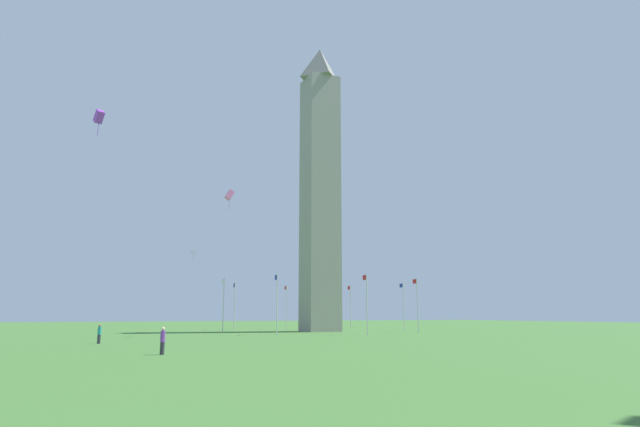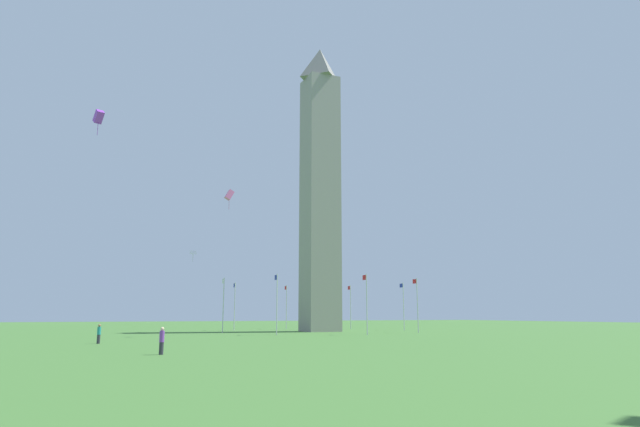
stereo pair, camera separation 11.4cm
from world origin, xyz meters
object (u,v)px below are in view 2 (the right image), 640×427
object	(u,v)px
flagpole_n	(286,305)
flagpole_e	(223,302)
flagpole_s	(367,301)
kite_white_diamond	(193,253)
flagpole_se	(277,301)
flagpole_w	(403,304)
flagpole_ne	(235,304)
flagpole_sw	(417,302)
person_teal_shirt	(99,334)
person_purple_shirt	(162,341)
flagpole_nw	(350,305)
kite_purple_box	(99,117)
kite_pink_box	(229,195)
obelisk_monument	(320,183)

from	to	relation	value
flagpole_n	flagpole_e	world-z (taller)	same
flagpole_s	kite_white_diamond	xyz separation A→B (m)	(15.74, 19.76, 7.06)
flagpole_n	kite_white_diamond	xyz separation A→B (m)	(-14.70, 19.76, 7.06)
flagpole_se	flagpole_w	distance (m)	28.12
flagpole_ne	flagpole_se	world-z (taller)	same
flagpole_se	flagpole_sw	world-z (taller)	same
flagpole_e	person_teal_shirt	xyz separation A→B (m)	(-23.51, 16.93, -3.44)
flagpole_sw	person_purple_shirt	distance (m)	48.92
flagpole_ne	kite_white_diamond	bearing A→B (deg)	138.71
flagpole_se	person_teal_shirt	size ratio (longest dim) A/B	4.50
flagpole_e	flagpole_nw	size ratio (longest dim) A/B	1.00
flagpole_w	kite_white_diamond	size ratio (longest dim) A/B	4.86
flagpole_se	flagpole_sw	bearing A→B (deg)	-90.00
flagpole_n	flagpole_se	distance (m)	28.12
flagpole_ne	flagpole_n	bearing A→B (deg)	-67.50
kite_purple_box	kite_pink_box	bearing A→B (deg)	-50.89
flagpole_ne	flagpole_se	size ratio (longest dim) A/B	1.00
person_teal_shirt	kite_white_diamond	distance (m)	29.00
flagpole_s	kite_purple_box	size ratio (longest dim) A/B	3.12
person_teal_shirt	obelisk_monument	bearing A→B (deg)	-27.22
kite_purple_box	flagpole_w	bearing A→B (deg)	-62.98
obelisk_monument	flagpole_ne	world-z (taller)	obelisk_monument
flagpole_nw	person_purple_shirt	world-z (taller)	flagpole_nw
flagpole_n	kite_purple_box	world-z (taller)	kite_purple_box
flagpole_se	kite_purple_box	bearing A→B (deg)	121.75
flagpole_ne	flagpole_w	size ratio (longest dim) A/B	1.00
flagpole_e	person_teal_shirt	world-z (taller)	flagpole_e
flagpole_s	kite_pink_box	xyz separation A→B (m)	(3.22, 17.75, 13.20)
flagpole_sw	flagpole_nw	xyz separation A→B (m)	(21.52, -0.00, 0.00)
person_teal_shirt	kite_purple_box	distance (m)	20.20
flagpole_sw	kite_pink_box	distance (m)	31.45
flagpole_ne	kite_purple_box	world-z (taller)	kite_purple_box
person_purple_shirt	flagpole_se	bearing A→B (deg)	-5.17
flagpole_s	person_purple_shirt	world-z (taller)	flagpole_s
flagpole_s	person_teal_shirt	distance (m)	33.38
flagpole_n	flagpole_s	size ratio (longest dim) A/B	1.00
flagpole_se	flagpole_n	bearing A→B (deg)	-22.50
person_purple_shirt	kite_white_diamond	xyz separation A→B (m)	(40.06, -8.90, 10.47)
flagpole_nw	flagpole_se	bearing A→B (deg)	135.00
flagpole_n	flagpole_nw	world-z (taller)	same
kite_purple_box	flagpole_sw	bearing A→B (deg)	-72.32
flagpole_sw	flagpole_e	bearing A→B (deg)	67.50
person_purple_shirt	kite_pink_box	bearing A→B (deg)	5.10
flagpole_e	person_purple_shirt	bearing A→B (deg)	161.23
obelisk_monument	flagpole_se	size ratio (longest dim) A/B	6.01
flagpole_n	flagpole_s	distance (m)	30.44
kite_white_diamond	person_purple_shirt	bearing A→B (deg)	167.48
obelisk_monument	person_teal_shirt	xyz separation A→B (m)	(-23.44, 32.15, -22.66)
flagpole_n	person_purple_shirt	bearing A→B (deg)	152.38
flagpole_sw	flagpole_s	bearing A→B (deg)	112.50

